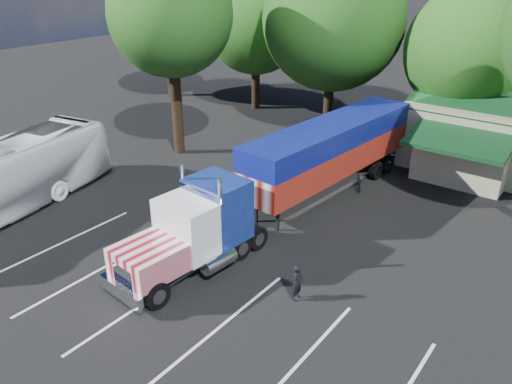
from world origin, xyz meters
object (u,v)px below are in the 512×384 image
Objects in this scene: semi_truck at (302,166)px; silver_sedan at (451,159)px; bicycle at (360,181)px; woman at (297,283)px.

silver_sedan is (4.57, 10.12, -1.73)m from semi_truck.
silver_sedan reaches higher than bicycle.
silver_sedan is at bearing -5.64° from woman.
semi_truck is 11.24m from silver_sedan.
bicycle is 0.42× the size of silver_sedan.
bicycle is (1.37, 4.12, -1.94)m from semi_truck.
woman is 0.37× the size of silver_sedan.
semi_truck is 13.58× the size of woman.
bicycle is at bearing 76.59° from semi_truck.
bicycle is 6.80m from silver_sedan.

